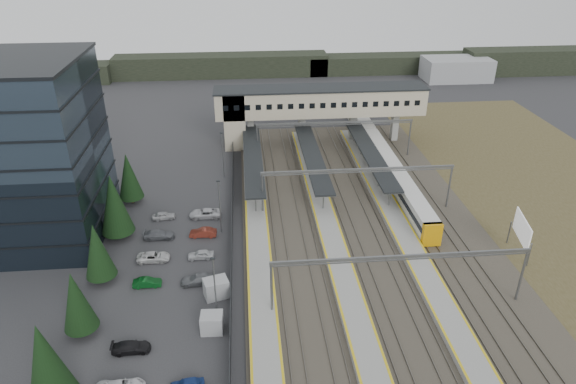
{
  "coord_description": "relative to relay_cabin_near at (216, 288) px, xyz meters",
  "views": [
    {
      "loc": [
        -4.18,
        -51.96,
        38.3
      ],
      "look_at": [
        1.72,
        13.67,
        4.0
      ],
      "focal_mm": 32.0,
      "sensor_mm": 36.0,
      "label": 1
    }
  ],
  "objects": [
    {
      "name": "conifer_row",
      "position": [
        -13.79,
        0.2,
        3.7
      ],
      "size": [
        4.42,
        49.82,
        9.5
      ],
      "color": "black",
      "rests_on": "ground"
    },
    {
      "name": "footbridge",
      "position": [
        15.91,
        46.06,
        6.79
      ],
      "size": [
        40.4,
        6.4,
        11.2
      ],
      "color": "#BAB08E",
      "rests_on": "ground"
    },
    {
      "name": "relay_cabin_near",
      "position": [
        0.0,
        0.0,
        0.0
      ],
      "size": [
        3.19,
        2.7,
        2.28
      ],
      "color": "#929497",
      "rests_on": "ground"
    },
    {
      "name": "treeline_far",
      "position": [
        32.02,
        96.34,
        1.81
      ],
      "size": [
        170.0,
        19.0,
        7.0
      ],
      "color": "black",
      "rests_on": "ground"
    },
    {
      "name": "lampposts",
      "position": [
        0.21,
        5.31,
        3.2
      ],
      "size": [
        0.5,
        53.25,
        8.07
      ],
      "color": "slate",
      "rests_on": "ground"
    },
    {
      "name": "rail_corridor",
      "position": [
        17.55,
        9.06,
        -0.85
      ],
      "size": [
        34.0,
        90.0,
        0.92
      ],
      "color": "#39342C",
      "rests_on": "ground"
    },
    {
      "name": "ground",
      "position": [
        8.21,
        4.06,
        -1.14
      ],
      "size": [
        220.0,
        220.0,
        0.0
      ],
      "primitive_type": "plane",
      "color": "#2B2B2D",
      "rests_on": "ground"
    },
    {
      "name": "car_park",
      "position": [
        -5.15,
        -0.77,
        -0.54
      ],
      "size": [
        10.68,
        44.66,
        1.29
      ],
      "color": "maroon",
      "rests_on": "ground"
    },
    {
      "name": "canopies",
      "position": [
        15.21,
        31.06,
        2.78
      ],
      "size": [
        23.1,
        30.0,
        3.28
      ],
      "color": "black",
      "rests_on": "ground"
    },
    {
      "name": "gantries",
      "position": [
        20.21,
        7.06,
        4.86
      ],
      "size": [
        28.4,
        62.28,
        7.17
      ],
      "color": "slate",
      "rests_on": "ground"
    },
    {
      "name": "fence",
      "position": [
        1.71,
        9.06,
        -0.14
      ],
      "size": [
        0.08,
        90.0,
        2.0
      ],
      "color": "#26282B",
      "rests_on": "ground"
    },
    {
      "name": "billboard",
      "position": [
        38.88,
        5.09,
        2.53
      ],
      "size": [
        1.41,
        6.21,
        5.42
      ],
      "color": "slate",
      "rests_on": "ground"
    },
    {
      "name": "relay_cabin_far",
      "position": [
        -0.25,
        -5.75,
        -0.07
      ],
      "size": [
        2.41,
        2.05,
        2.13
      ],
      "color": "#929497",
      "rests_on": "ground"
    },
    {
      "name": "train",
      "position": [
        28.21,
        34.42,
        0.72
      ],
      "size": [
        2.6,
        54.27,
        3.27
      ],
      "color": "silver",
      "rests_on": "ground"
    }
  ]
}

